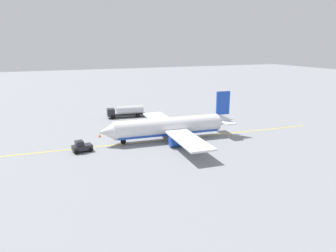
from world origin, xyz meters
TOP-DOWN VIEW (x-y plane):
  - ground_plane at (0.00, 0.00)m, footprint 400.00×400.00m
  - airplane at (-0.47, 0.03)m, footprint 30.50×31.90m
  - fuel_tanker at (2.70, -23.98)m, footprint 10.93×3.63m
  - pushback_tug at (18.16, 0.97)m, footprint 3.86×2.79m
  - refueling_worker at (-0.84, -14.84)m, footprint 0.56×0.63m
  - safety_cone_nose at (13.22, -7.45)m, footprint 0.60×0.60m
  - taxi_line_marking at (0.00, 0.00)m, footprint 72.15×4.69m

SIDE VIEW (x-z plane):
  - ground_plane at x=0.00m, z-range 0.00..0.00m
  - taxi_line_marking at x=0.00m, z-range 0.00..0.01m
  - safety_cone_nose at x=13.22m, z-range 0.00..0.67m
  - refueling_worker at x=-0.84m, z-range -0.03..1.68m
  - pushback_tug at x=18.16m, z-range -0.09..2.11m
  - fuel_tanker at x=2.70m, z-range 0.15..3.30m
  - airplane at x=-0.47m, z-range -2.18..7.61m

